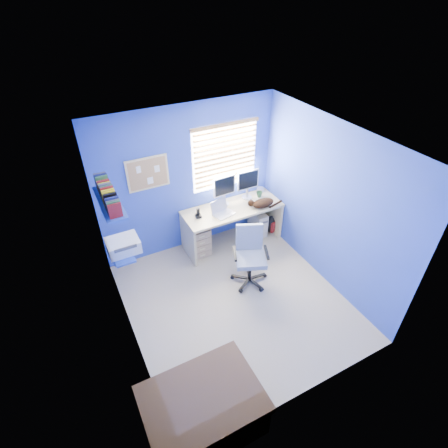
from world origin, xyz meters
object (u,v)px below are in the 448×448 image
laptop (224,209)px  office_chair (250,263)px  desk (232,225)px  cat (263,203)px  tower_pc (258,222)px

laptop → office_chair: (0.01, -0.85, -0.50)m
desk → cat: cat is taller
tower_pc → cat: bearing=-105.9°
cat → office_chair: size_ratio=0.42×
desk → tower_pc: desk is taller
desk → cat: bearing=-22.8°
desk → cat: size_ratio=4.30×
tower_pc → desk: bearing=-171.8°
laptop → tower_pc: laptop is taller
laptop → office_chair: laptop is taller
laptop → office_chair: size_ratio=0.35×
desk → office_chair: (-0.21, -0.96, -0.02)m
laptop → tower_pc: 1.02m
laptop → desk: bearing=11.0°
laptop → cat: bearing=-22.4°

